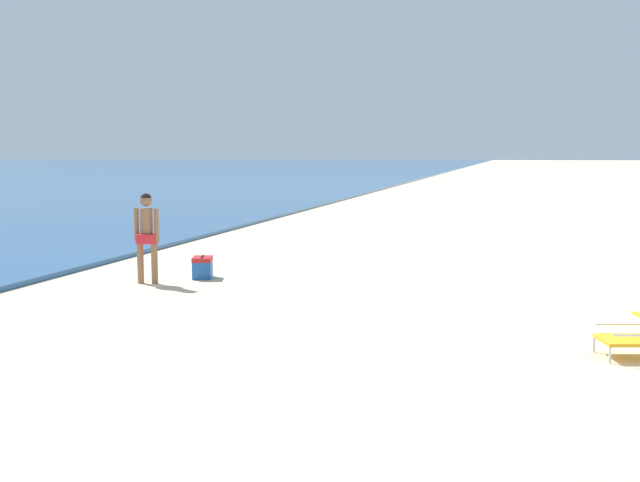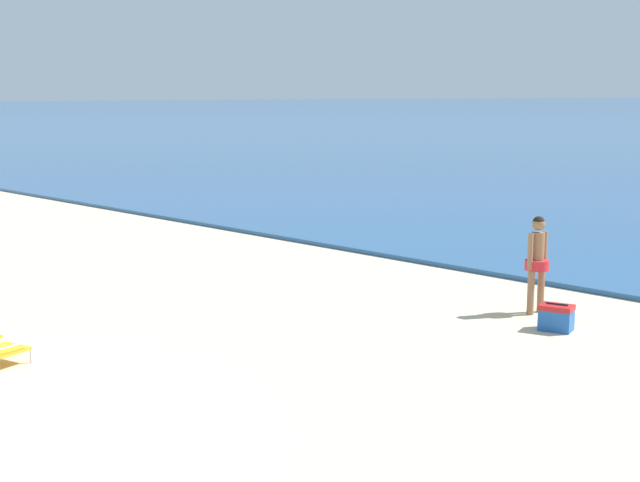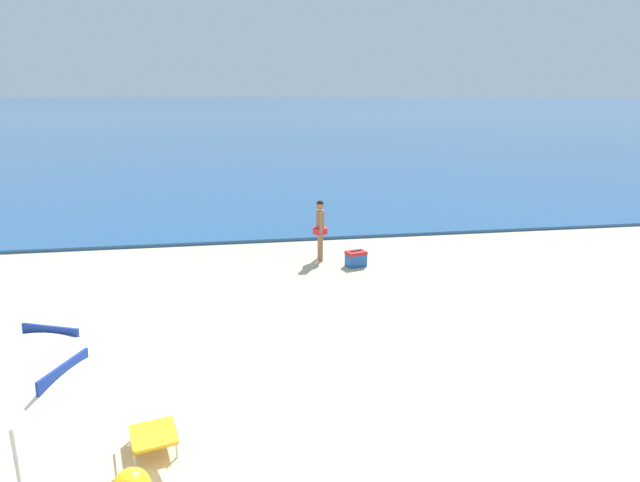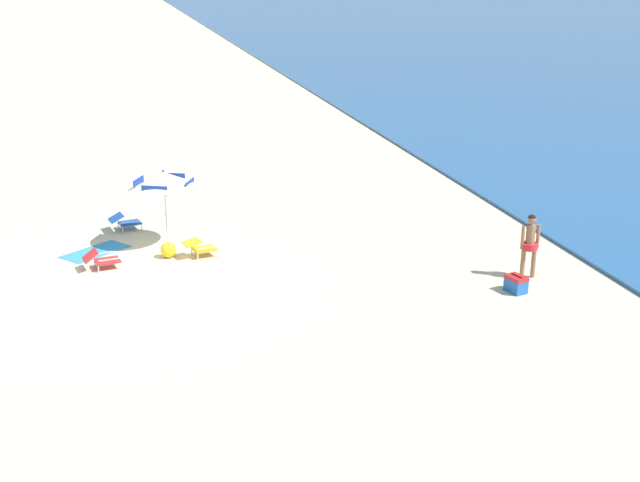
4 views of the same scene
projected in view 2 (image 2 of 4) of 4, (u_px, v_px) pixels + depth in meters
person_standing_near_shore at (537, 257)px, 14.48m from camera, size 0.40×0.48×1.61m
cooler_box at (556, 317)px, 13.53m from camera, size 0.57×0.47×0.43m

